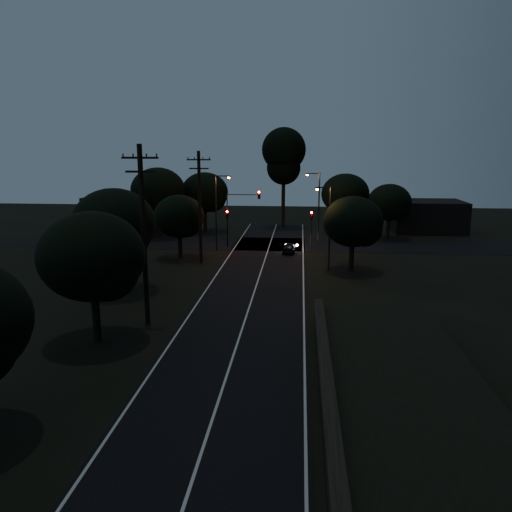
{
  "coord_description": "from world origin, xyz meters",
  "views": [
    {
      "loc": [
        3.39,
        -13.88,
        10.77
      ],
      "look_at": [
        0.0,
        24.0,
        2.5
      ],
      "focal_mm": 35.0,
      "sensor_mm": 36.0,
      "label": 1
    }
  ],
  "objects_px": {
    "signal_left": "(227,222)",
    "streetlight_a": "(218,207)",
    "streetlight_b": "(317,202)",
    "car": "(290,248)",
    "utility_pole_far": "(200,206)",
    "signal_mast": "(242,208)",
    "streetlight_c": "(328,222)",
    "tall_pine": "(284,156)",
    "utility_pole_mid": "(144,233)",
    "signal_right": "(311,223)"
  },
  "relations": [
    {
      "from": "streetlight_c",
      "to": "streetlight_a",
      "type": "bearing_deg",
      "value": 144.31
    },
    {
      "from": "streetlight_c",
      "to": "car",
      "type": "distance_m",
      "value": 9.03
    },
    {
      "from": "utility_pole_far",
      "to": "streetlight_a",
      "type": "relative_size",
      "value": 1.31
    },
    {
      "from": "utility_pole_mid",
      "to": "streetlight_a",
      "type": "distance_m",
      "value": 23.04
    },
    {
      "from": "signal_left",
      "to": "streetlight_b",
      "type": "relative_size",
      "value": 0.51
    },
    {
      "from": "signal_left",
      "to": "streetlight_a",
      "type": "relative_size",
      "value": 0.51
    },
    {
      "from": "utility_pole_far",
      "to": "utility_pole_mid",
      "type": "bearing_deg",
      "value": -90.0
    },
    {
      "from": "signal_mast",
      "to": "streetlight_c",
      "type": "xyz_separation_m",
      "value": [
        8.74,
        -9.99,
        0.01
      ]
    },
    {
      "from": "utility_pole_mid",
      "to": "utility_pole_far",
      "type": "xyz_separation_m",
      "value": [
        0.0,
        17.0,
        -0.25
      ]
    },
    {
      "from": "utility_pole_mid",
      "to": "signal_left",
      "type": "relative_size",
      "value": 2.68
    },
    {
      "from": "signal_mast",
      "to": "car",
      "type": "distance_m",
      "value": 6.99
    },
    {
      "from": "tall_pine",
      "to": "signal_right",
      "type": "bearing_deg",
      "value": -76.51
    },
    {
      "from": "utility_pole_far",
      "to": "streetlight_a",
      "type": "height_order",
      "value": "utility_pole_far"
    },
    {
      "from": "utility_pole_mid",
      "to": "streetlight_c",
      "type": "bearing_deg",
      "value": 51.74
    },
    {
      "from": "tall_pine",
      "to": "signal_mast",
      "type": "height_order",
      "value": "tall_pine"
    },
    {
      "from": "utility_pole_mid",
      "to": "streetlight_a",
      "type": "relative_size",
      "value": 1.38
    },
    {
      "from": "utility_pole_far",
      "to": "signal_mast",
      "type": "xyz_separation_m",
      "value": [
        3.09,
        7.99,
        -1.15
      ]
    },
    {
      "from": "streetlight_c",
      "to": "utility_pole_far",
      "type": "bearing_deg",
      "value": 170.4
    },
    {
      "from": "tall_pine",
      "to": "streetlight_c",
      "type": "distance_m",
      "value": 26.02
    },
    {
      "from": "signal_right",
      "to": "streetlight_b",
      "type": "relative_size",
      "value": 0.51
    },
    {
      "from": "signal_left",
      "to": "car",
      "type": "height_order",
      "value": "signal_left"
    },
    {
      "from": "utility_pole_far",
      "to": "streetlight_c",
      "type": "relative_size",
      "value": 1.4
    },
    {
      "from": "utility_pole_mid",
      "to": "streetlight_b",
      "type": "distance_m",
      "value": 31.15
    },
    {
      "from": "signal_left",
      "to": "streetlight_b",
      "type": "xyz_separation_m",
      "value": [
        9.91,
        4.01,
        1.8
      ]
    },
    {
      "from": "streetlight_a",
      "to": "signal_left",
      "type": "bearing_deg",
      "value": 70.41
    },
    {
      "from": "tall_pine",
      "to": "car",
      "type": "bearing_deg",
      "value": -85.66
    },
    {
      "from": "streetlight_a",
      "to": "streetlight_b",
      "type": "relative_size",
      "value": 1.0
    },
    {
      "from": "tall_pine",
      "to": "car",
      "type": "height_order",
      "value": "tall_pine"
    },
    {
      "from": "utility_pole_far",
      "to": "tall_pine",
      "type": "bearing_deg",
      "value": 73.07
    },
    {
      "from": "utility_pole_far",
      "to": "car",
      "type": "height_order",
      "value": "utility_pole_far"
    },
    {
      "from": "signal_mast",
      "to": "streetlight_b",
      "type": "height_order",
      "value": "streetlight_b"
    },
    {
      "from": "utility_pole_mid",
      "to": "streetlight_b",
      "type": "relative_size",
      "value": 1.38
    },
    {
      "from": "tall_pine",
      "to": "streetlight_b",
      "type": "distance_m",
      "value": 12.87
    },
    {
      "from": "streetlight_b",
      "to": "car",
      "type": "bearing_deg",
      "value": -114.22
    },
    {
      "from": "utility_pole_far",
      "to": "signal_mast",
      "type": "distance_m",
      "value": 8.64
    },
    {
      "from": "signal_left",
      "to": "car",
      "type": "relative_size",
      "value": 1.31
    },
    {
      "from": "utility_pole_far",
      "to": "signal_mast",
      "type": "relative_size",
      "value": 1.68
    },
    {
      "from": "signal_mast",
      "to": "streetlight_c",
      "type": "distance_m",
      "value": 13.28
    },
    {
      "from": "tall_pine",
      "to": "signal_left",
      "type": "bearing_deg",
      "value": -110.46
    },
    {
      "from": "streetlight_b",
      "to": "streetlight_c",
      "type": "relative_size",
      "value": 1.07
    },
    {
      "from": "streetlight_c",
      "to": "car",
      "type": "bearing_deg",
      "value": 115.29
    },
    {
      "from": "signal_right",
      "to": "streetlight_a",
      "type": "xyz_separation_m",
      "value": [
        -9.91,
        -1.99,
        1.8
      ]
    },
    {
      "from": "signal_right",
      "to": "streetlight_a",
      "type": "relative_size",
      "value": 0.51
    },
    {
      "from": "tall_pine",
      "to": "streetlight_a",
      "type": "bearing_deg",
      "value": -110.36
    },
    {
      "from": "signal_left",
      "to": "tall_pine",
      "type": "bearing_deg",
      "value": 69.54
    },
    {
      "from": "streetlight_a",
      "to": "streetlight_b",
      "type": "bearing_deg",
      "value": 29.48
    },
    {
      "from": "streetlight_b",
      "to": "tall_pine",
      "type": "bearing_deg",
      "value": 111.38
    },
    {
      "from": "streetlight_b",
      "to": "streetlight_c",
      "type": "xyz_separation_m",
      "value": [
        0.52,
        -14.0,
        -0.29
      ]
    },
    {
      "from": "signal_mast",
      "to": "streetlight_a",
      "type": "xyz_separation_m",
      "value": [
        -2.39,
        -1.99,
        0.3
      ]
    },
    {
      "from": "signal_mast",
      "to": "streetlight_c",
      "type": "relative_size",
      "value": 0.83
    }
  ]
}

